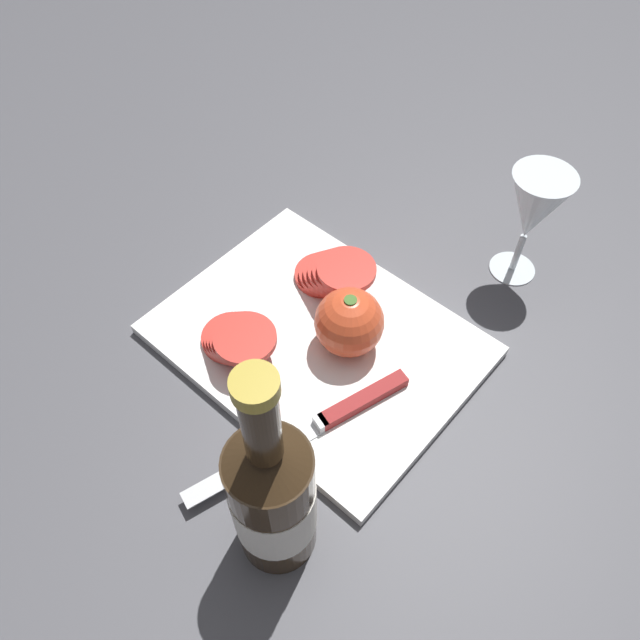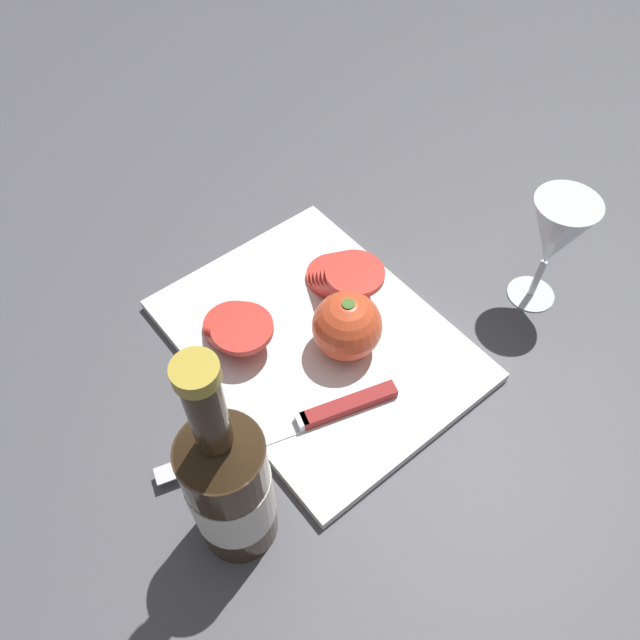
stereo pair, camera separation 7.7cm
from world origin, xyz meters
TOP-DOWN VIEW (x-y plane):
  - ground_plane at (0.00, 0.00)m, footprint 3.00×3.00m
  - cutting_board at (0.06, -0.00)m, footprint 0.38×0.29m
  - wine_bottle at (-0.07, 0.21)m, footprint 0.08×0.08m
  - wine_glass at (-0.06, -0.28)m, footprint 0.08×0.08m
  - whole_tomato at (0.03, -0.02)m, footprint 0.09×0.09m
  - knife at (-0.03, 0.06)m, footprint 0.10×0.28m
  - tomato_slice_stack_near at (0.12, 0.08)m, footprint 0.11×0.08m
  - tomato_slice_stack_far at (0.10, -0.08)m, footprint 0.12×0.08m

SIDE VIEW (x-z plane):
  - ground_plane at x=0.00m, z-range 0.00..0.00m
  - cutting_board at x=0.06m, z-range 0.00..0.02m
  - knife at x=-0.03m, z-range 0.01..0.03m
  - tomato_slice_stack_near at x=0.12m, z-range 0.02..0.06m
  - tomato_slice_stack_far at x=0.10m, z-range 0.02..0.07m
  - whole_tomato at x=0.03m, z-range 0.01..0.10m
  - wine_bottle at x=-0.07m, z-range -0.05..0.26m
  - wine_glass at x=-0.06m, z-range 0.03..0.20m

